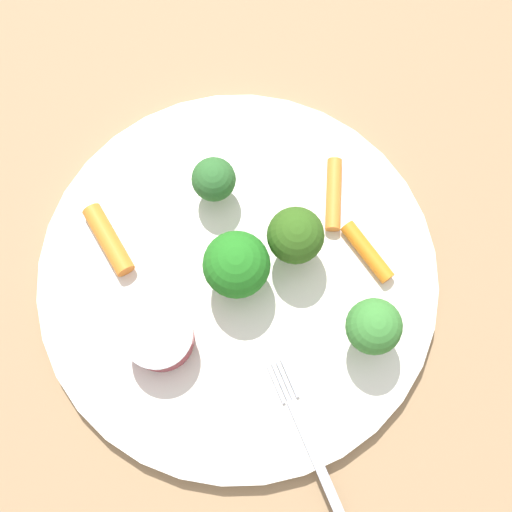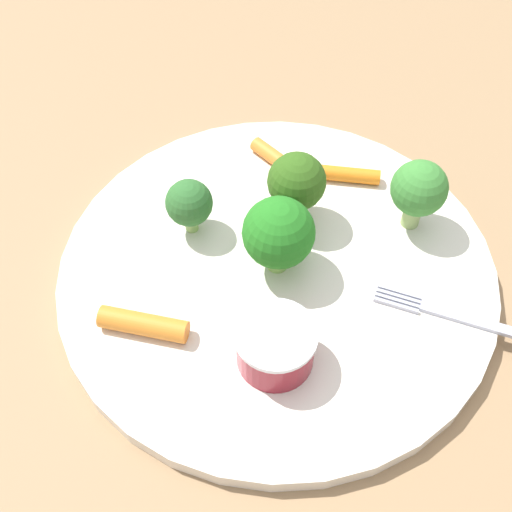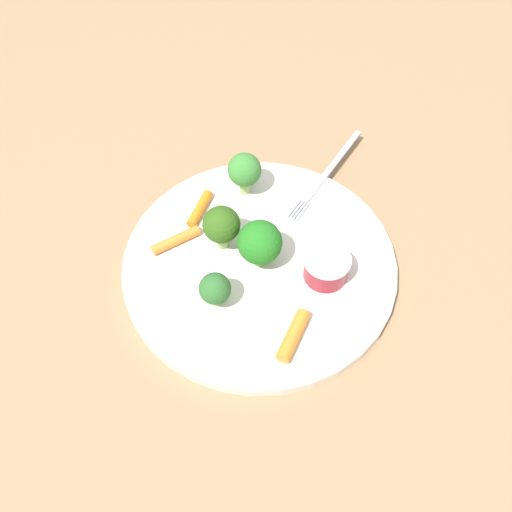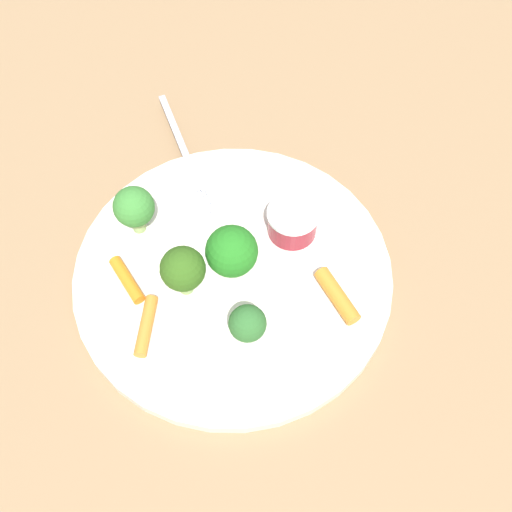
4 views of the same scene
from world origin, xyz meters
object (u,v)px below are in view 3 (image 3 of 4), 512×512
carrot_stick_2 (176,240)px  broccoli_floret_3 (244,171)px  broccoli_floret_0 (261,242)px  plate (260,264)px  carrot_stick_1 (200,209)px  sauce_cup (326,267)px  carrot_stick_0 (290,336)px  fork (326,175)px  broccoli_floret_1 (215,289)px  broccoli_floret_2 (221,225)px

carrot_stick_2 → broccoli_floret_3: bearing=-63.5°
broccoli_floret_0 → carrot_stick_2: 0.09m
plate → carrot_stick_1: size_ratio=5.87×
broccoli_floret_3 → carrot_stick_2: broccoli_floret_3 is taller
sauce_cup → broccoli_floret_3: broccoli_floret_3 is taller
carrot_stick_0 → sauce_cup: bearing=-46.9°
fork → broccoli_floret_1: bearing=125.6°
carrot_stick_2 → fork: size_ratio=0.40×
broccoli_floret_2 → fork: 0.15m
broccoli_floret_0 → sauce_cup: bearing=-124.5°
broccoli_floret_1 → carrot_stick_2: broccoli_floret_1 is taller
plate → broccoli_floret_1: (-0.03, 0.06, 0.03)m
broccoli_floret_0 → carrot_stick_2: bearing=56.7°
sauce_cup → carrot_stick_0: bearing=133.1°
broccoli_floret_1 → fork: (0.12, -0.17, -0.02)m
broccoli_floret_1 → carrot_stick_1: bearing=-8.2°
sauce_cup → fork: 0.14m
broccoli_floret_1 → sauce_cup: bearing=-92.8°
broccoli_floret_1 → broccoli_floret_2: size_ratio=0.77×
broccoli_floret_2 → fork: (0.06, -0.14, -0.03)m
plate → carrot_stick_2: 0.09m
plate → broccoli_floret_3: broccoli_floret_3 is taller
sauce_cup → broccoli_floret_1: 0.11m
broccoli_floret_0 → fork: broccoli_floret_0 is taller
broccoli_floret_2 → carrot_stick_0: (-0.13, -0.03, -0.03)m
broccoli_floret_1 → carrot_stick_0: bearing=-139.4°
plate → broccoli_floret_3: 0.10m
broccoli_floret_3 → fork: size_ratio=0.40×
sauce_cup → broccoli_floret_0: bearing=55.5°
broccoli_floret_0 → carrot_stick_1: broccoli_floret_0 is taller
plate → fork: fork is taller
carrot_stick_1 → carrot_stick_2: size_ratio=0.91×
carrot_stick_1 → broccoli_floret_2: bearing=-168.5°
broccoli_floret_3 → carrot_stick_2: bearing=116.5°
broccoli_floret_0 → carrot_stick_0: bearing=177.4°
plate → carrot_stick_0: 0.09m
broccoli_floret_1 → carrot_stick_2: size_ratio=0.77×
carrot_stick_2 → carrot_stick_1: bearing=-47.2°
broccoli_floret_0 → broccoli_floret_1: bearing=119.8°
broccoli_floret_0 → broccoli_floret_2: size_ratio=1.03×
broccoli_floret_3 → carrot_stick_1: 0.06m
carrot_stick_1 → plate: bearing=-154.6°
sauce_cup → broccoli_floret_3: 0.14m
plate → carrot_stick_0: (-0.09, 0.00, 0.01)m
broccoli_floret_0 → carrot_stick_0: broccoli_floret_0 is taller
broccoli_floret_1 → broccoli_floret_2: (0.06, -0.03, 0.01)m
plate → sauce_cup: 0.07m
broccoli_floret_2 → carrot_stick_2: 0.06m
carrot_stick_0 → carrot_stick_1: size_ratio=1.11×
broccoli_floret_0 → broccoli_floret_2: (0.03, 0.03, 0.00)m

